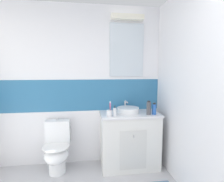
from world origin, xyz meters
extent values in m
cube|color=white|center=(0.00, 2.45, 0.42)|extent=(3.20, 0.10, 0.85)
cube|color=teal|center=(0.00, 2.45, 1.10)|extent=(3.20, 0.10, 0.50)
cube|color=white|center=(0.00, 2.45, 1.93)|extent=(3.20, 0.10, 1.15)
cube|color=silver|center=(0.76, 2.39, 1.82)|extent=(0.54, 0.02, 0.83)
cube|color=white|center=(0.76, 2.35, 2.31)|extent=(0.51, 0.10, 0.08)
cube|color=white|center=(1.35, 1.20, 1.25)|extent=(0.10, 3.48, 2.50)
cube|color=silver|center=(0.76, 2.16, 0.41)|extent=(0.87, 0.49, 0.82)
cube|color=white|center=(0.76, 2.15, 0.83)|extent=(0.89, 0.51, 0.03)
cube|color=silver|center=(0.76, 1.91, 0.37)|extent=(0.39, 0.01, 0.57)
cylinder|color=silver|center=(0.76, 1.89, 0.57)|extent=(0.02, 0.02, 0.03)
cylinder|color=white|center=(0.74, 2.17, 0.89)|extent=(0.34, 0.34, 0.08)
cylinder|color=#AFB1BA|center=(0.74, 2.17, 0.93)|extent=(0.28, 0.28, 0.01)
cylinder|color=silver|center=(0.74, 2.37, 0.93)|extent=(0.03, 0.03, 0.15)
cylinder|color=silver|center=(0.74, 2.27, 1.00)|extent=(0.02, 0.15, 0.02)
cylinder|color=white|center=(-0.32, 2.12, 0.09)|extent=(0.24, 0.24, 0.18)
ellipsoid|color=white|center=(-0.32, 2.08, 0.29)|extent=(0.34, 0.42, 0.22)
cylinder|color=white|center=(-0.32, 2.08, 0.41)|extent=(0.37, 0.37, 0.02)
cube|color=white|center=(-0.32, 2.29, 0.57)|extent=(0.36, 0.17, 0.34)
cylinder|color=silver|center=(-0.32, 2.29, 0.75)|extent=(0.04, 0.04, 0.02)
cylinder|color=white|center=(0.43, 2.01, 0.89)|extent=(0.07, 0.07, 0.09)
cylinder|color=#338CD8|center=(0.45, 2.01, 0.96)|extent=(0.01, 0.01, 0.17)
cube|color=white|center=(0.45, 2.01, 1.04)|extent=(0.01, 0.02, 0.03)
cylinder|color=#D872BF|center=(0.44, 2.00, 0.96)|extent=(0.02, 0.03, 0.17)
cube|color=white|center=(0.44, 2.00, 1.04)|extent=(0.01, 0.02, 0.03)
cylinder|color=#D83F4C|center=(0.44, 2.00, 0.96)|extent=(0.02, 0.03, 0.17)
cube|color=white|center=(0.44, 2.00, 1.04)|extent=(0.01, 0.02, 0.03)
cylinder|color=white|center=(0.51, 2.01, 0.91)|extent=(0.05, 0.05, 0.11)
cylinder|color=#262626|center=(0.51, 2.01, 0.98)|extent=(0.01, 0.01, 0.04)
cylinder|color=#262626|center=(0.51, 2.00, 1.00)|extent=(0.01, 0.02, 0.01)
cylinder|color=#2659B2|center=(1.10, 2.01, 0.93)|extent=(0.06, 0.06, 0.15)
cylinder|color=black|center=(1.10, 2.01, 1.01)|extent=(0.04, 0.04, 0.02)
cylinder|color=#4C4C51|center=(1.01, 2.01, 0.94)|extent=(0.06, 0.06, 0.18)
cylinder|color=black|center=(1.01, 2.01, 1.04)|extent=(0.04, 0.04, 0.02)
camera|label=1|loc=(0.12, -0.40, 1.48)|focal=28.16mm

